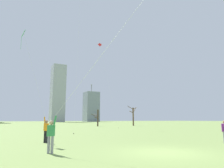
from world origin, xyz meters
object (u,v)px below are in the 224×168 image
object	(u,v)px
kite_flyer_foreground_left_purple	(77,99)
bare_tree_right_of_center	(98,118)
kite_flyer_midfield_right_green	(43,115)
distant_kite_low_near_trees_red	(102,55)
bare_tree_leftmost	(133,115)

from	to	relation	value
kite_flyer_foreground_left_purple	bare_tree_right_of_center	bearing A→B (deg)	65.42
kite_flyer_midfield_right_green	distant_kite_low_near_trees_red	xyz separation A→B (m)	(14.05, 20.33, 12.59)
kite_flyer_foreground_left_purple	bare_tree_right_of_center	world-z (taller)	kite_flyer_foreground_left_purple
kite_flyer_foreground_left_purple	kite_flyer_midfield_right_green	distance (m)	6.58
kite_flyer_foreground_left_purple	bare_tree_leftmost	distance (m)	47.05
kite_flyer_foreground_left_purple	bare_tree_leftmost	xyz separation A→B (m)	(27.83, 37.94, 0.06)
kite_flyer_foreground_left_purple	distant_kite_low_near_trees_red	distance (m)	32.29
kite_flyer_midfield_right_green	bare_tree_leftmost	distance (m)	42.37
kite_flyer_midfield_right_green	bare_tree_right_of_center	bearing A→B (deg)	60.27
distant_kite_low_near_trees_red	kite_flyer_midfield_right_green	bearing A→B (deg)	-124.66
kite_flyer_midfield_right_green	distant_kite_low_near_trees_red	distance (m)	27.73
bare_tree_leftmost	bare_tree_right_of_center	size ratio (longest dim) A/B	1.30
kite_flyer_midfield_right_green	bare_tree_leftmost	bearing A→B (deg)	47.88
distant_kite_low_near_trees_red	bare_tree_leftmost	xyz separation A→B (m)	(14.36, 11.10, -11.82)
distant_kite_low_near_trees_red	kite_flyer_foreground_left_purple	bearing A→B (deg)	-116.65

